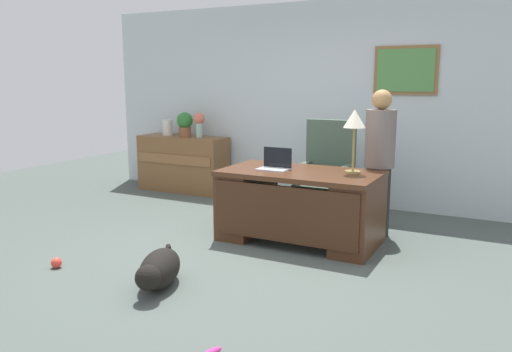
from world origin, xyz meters
The scene contains 14 objects.
ground_plane centered at (0.00, 0.00, 0.00)m, with size 12.00×12.00×0.00m, color #4C5651.
back_wall centered at (0.01, 2.60, 1.35)m, with size 7.00×0.16×2.70m.
desk centered at (0.37, 0.74, 0.40)m, with size 1.62×0.89×0.75m.
credenza centered at (-2.16, 2.25, 0.42)m, with size 1.38×0.50×0.83m.
armchair centered at (0.31, 1.71, 0.52)m, with size 0.60×0.59×1.20m.
person_standing centered at (1.04, 1.34, 0.81)m, with size 0.32×0.32×1.58m.
dog_lying centered at (-0.17, -0.92, 0.16)m, with size 0.49×0.73×0.30m.
laptop centered at (0.10, 0.73, 0.81)m, with size 0.32×0.22×0.22m.
desk_lamp centered at (0.88, 0.89, 1.26)m, with size 0.22×0.22×0.64m.
vase_with_flowers centered at (-1.86, 2.25, 1.06)m, with size 0.17×0.17×0.36m.
vase_empty centered at (-2.44, 2.25, 0.95)m, with size 0.15×0.15×0.24m, color silver.
potted_plant centered at (-2.12, 2.25, 1.03)m, with size 0.24×0.24×0.36m.
dog_toy_ball centered at (-1.28, -0.99, 0.05)m, with size 0.10×0.10×0.10m, color #E53F33.
dog_toy_plush centered at (-0.33, -0.58, 0.03)m, with size 0.16×0.05×0.05m, color beige.
Camera 1 is at (2.36, -4.07, 1.68)m, focal length 36.03 mm.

